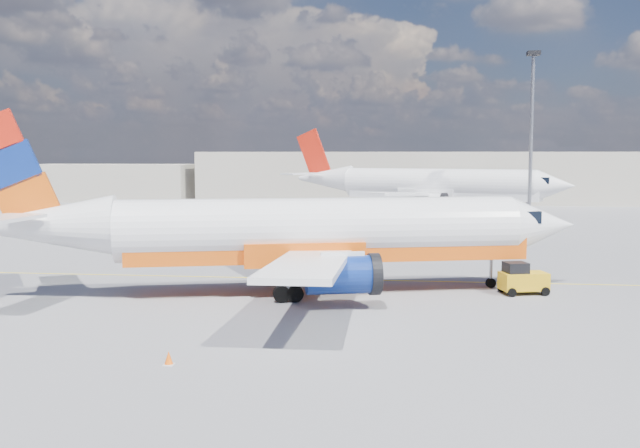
# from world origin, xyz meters

# --- Properties ---
(ground) EXTENTS (240.00, 240.00, 0.00)m
(ground) POSITION_xyz_m (0.00, 0.00, 0.00)
(ground) COLOR #5B5B60
(ground) RESTS_ON ground
(taxi_line) EXTENTS (70.00, 0.15, 0.01)m
(taxi_line) POSITION_xyz_m (0.00, 3.00, 0.01)
(taxi_line) COLOR yellow
(taxi_line) RESTS_ON ground
(terminal_main) EXTENTS (70.00, 14.00, 8.00)m
(terminal_main) POSITION_xyz_m (5.00, 75.00, 4.00)
(terminal_main) COLOR #BBB4A1
(terminal_main) RESTS_ON ground
(terminal_annex) EXTENTS (26.00, 10.00, 6.00)m
(terminal_annex) POSITION_xyz_m (-45.00, 72.00, 3.00)
(terminal_annex) COLOR #BBB4A1
(terminal_annex) RESTS_ON ground
(main_jet) EXTENTS (33.39, 25.51, 10.08)m
(main_jet) POSITION_xyz_m (-3.43, -1.49, 3.36)
(main_jet) COLOR white
(main_jet) RESTS_ON ground
(second_jet) EXTENTS (36.61, 27.74, 11.15)m
(second_jet) POSITION_xyz_m (5.51, 51.51, 3.72)
(second_jet) COLOR white
(second_jet) RESTS_ON ground
(gse_tug) EXTENTS (2.76, 2.11, 1.78)m
(gse_tug) POSITION_xyz_m (8.70, -0.39, 0.84)
(gse_tug) COLOR black
(gse_tug) RESTS_ON ground
(traffic_cone) EXTENTS (0.37, 0.37, 0.51)m
(traffic_cone) POSITION_xyz_m (-6.34, -15.44, 0.25)
(traffic_cone) COLOR white
(traffic_cone) RESTS_ON ground
(floodlight_mast) EXTENTS (1.39, 1.39, 19.05)m
(floodlight_mast) POSITION_xyz_m (16.44, 42.67, 11.42)
(floodlight_mast) COLOR gray
(floodlight_mast) RESTS_ON ground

